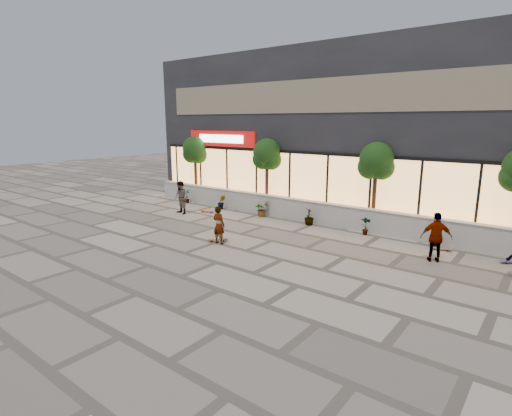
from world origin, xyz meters
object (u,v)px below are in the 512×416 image
Objects in this scene: skater_left at (181,198)px; skateboard_center at (218,240)px; skateboard_right_near at (441,249)px; skateboard_left at (207,211)px; tree_midwest at (267,156)px; tree_mideast at (376,163)px; skater_right_near at (436,237)px; skater_center at (219,225)px; tree_west at (195,151)px.

skater_left reaches higher than skateboard_center.
skateboard_left is at bearing 170.08° from skateboard_right_near.
tree_midwest and tree_mideast have the same top height.
skater_left is 12.60m from skateboard_right_near.
skater_left is 12.54m from skater_right_near.
skateboard_right_near is at bearing -109.16° from skater_right_near.
skateboard_right_near is (7.25, 4.53, -0.70)m from skater_center.
skater_right_near is 1.65m from skateboard_right_near.
skateboard_left is at bearing -164.09° from tree_mideast.
tree_mideast is 7.53m from skater_center.
tree_midwest is 2.54× the size of skater_center.
skater_left is at bearing -141.23° from skateboard_left.
skater_right_near is 8.19m from skateboard_center.
skateboard_right_near is (7.50, 4.36, -0.00)m from skateboard_center.
tree_midwest reaches higher than skateboard_left.
tree_midwest reaches higher than skater_center.
skater_center is 2.22× the size of skateboard_center.
tree_west is 5.50m from tree_midwest.
skater_left is (2.40, -3.40, -2.11)m from tree_west.
tree_west is 4.67m from skater_left.
skater_center is 5.80m from skater_left.
skateboard_left is at bearing 61.01° from skater_left.
skater_center is 8.58m from skateboard_right_near.
tree_mideast is 5.09× the size of skateboard_right_near.
tree_mideast is 9.94m from skater_left.
tree_mideast is 5.64× the size of skateboard_center.
skater_left is 0.99× the size of skater_right_near.
tree_mideast is at bearing 3.90° from skateboard_left.
skateboard_left is at bearing -133.65° from tree_midwest.
tree_mideast reaches higher than skateboard_right_near.
skater_left reaches higher than skateboard_right_near.
tree_mideast is 9.05m from skateboard_left.
skateboard_right_near is (9.32, -1.50, -2.91)m from tree_midwest.
skateboard_left is 11.60m from skateboard_right_near.
tree_west is 2.25× the size of skater_left.
skater_center is 2.00× the size of skateboard_right_near.
tree_west and tree_mideast have the same top height.
skater_right_near is 2.04× the size of skateboard_left.
tree_west is at bearing 96.74° from skateboard_center.
tree_west is 4.55× the size of skateboard_left.
skateboard_right_near is at bearing -5.78° from tree_west.
skateboard_center is 8.68m from skateboard_right_near.
skater_right_near reaches higher than skateboard_right_near.
skater_right_near is 11.72m from skateboard_left.
tree_midwest is 5.64× the size of skateboard_center.
tree_west is 2.24× the size of skater_right_near.
tree_west is 4.96m from skateboard_left.
tree_west is at bearing -34.62° from skater_right_near.
skater_center is 0.76m from skateboard_center.
tree_midwest is 4.55× the size of skateboard_left.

